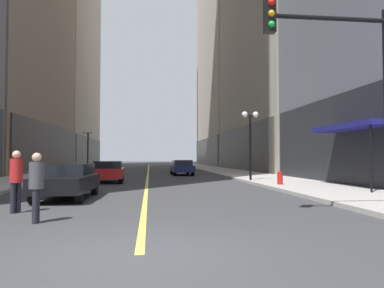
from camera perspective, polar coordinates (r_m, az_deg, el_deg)
name	(u,v)px	position (r m, az deg, el deg)	size (l,w,h in m)	color
ground_plane	(148,171)	(40.90, -6.93, -4.28)	(200.00, 200.00, 0.00)	#38383A
sidewalk_left	(73,171)	(41.75, -18.36, -4.04)	(4.50, 78.00, 0.15)	#ADA8A0
sidewalk_right	(220,170)	(41.69, 4.51, -4.14)	(4.50, 78.00, 0.15)	#ADA8A0
lane_centre_stripe	(148,171)	(40.90, -6.93, -4.27)	(0.16, 70.00, 0.01)	#E5D64C
storefront_awning_right	(352,127)	(18.69, 24.04, 2.45)	(1.60, 5.26, 3.12)	navy
car_black	(68,180)	(14.42, -19.03, -5.35)	(1.83, 4.19, 1.32)	black
car_red	(108,171)	(23.24, -13.10, -4.13)	(2.07, 4.29, 1.32)	#B21919
car_navy	(182,167)	(31.70, -1.63, -3.63)	(1.86, 4.56, 1.32)	#141E4C
pedestrian_with_orange_bag	(36,182)	(9.39, -23.40, -5.54)	(0.37, 0.37, 1.67)	black
pedestrian_in_red_jacket	(16,176)	(11.30, -26.05, -4.63)	(0.48, 0.48, 1.75)	black
traffic_light_near_right	(350,74)	(10.46, 23.66, 10.11)	(3.43, 0.35, 5.65)	black
street_lamp_left_far	(88,141)	(39.97, -16.13, 0.41)	(1.06, 0.36, 4.43)	black
street_lamp_right_mid	(250,130)	(22.84, 9.20, 2.18)	(1.06, 0.36, 4.43)	black
fire_hydrant_right	(280,180)	(19.37, 13.75, -5.48)	(0.28, 0.28, 0.80)	red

